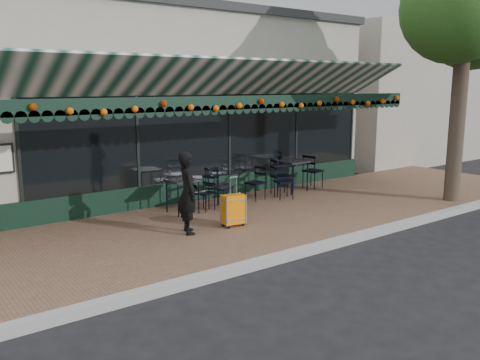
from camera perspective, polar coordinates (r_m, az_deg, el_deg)
ground at (r=8.71m, az=6.66°, el=-8.32°), size 80.00×80.00×0.00m
sidewalk at (r=10.16m, az=-1.14°, el=-5.03°), size 18.00×4.00×0.15m
curb at (r=8.63m, az=7.04°, el=-7.99°), size 18.00×0.16×0.15m
restaurant_building at (r=14.92m, az=-14.51°, el=8.22°), size 12.00×9.60×4.50m
neighbor_building_right at (r=23.33m, az=16.66°, el=9.20°), size 12.00×8.00×4.80m
woman at (r=9.21m, az=-5.86°, el=-1.41°), size 0.52×0.64×1.51m
suitcase at (r=9.69m, az=-0.75°, el=-3.37°), size 0.44×0.27×0.96m
cafe_table_a at (r=12.93m, az=5.96°, el=1.83°), size 0.63×0.63×0.78m
cafe_table_b at (r=10.70m, az=-6.50°, el=-0.30°), size 0.59×0.59×0.72m
chair_a_left at (r=11.91m, az=1.74°, el=-0.35°), size 0.45×0.45×0.79m
chair_a_right at (r=12.44m, az=4.65°, el=0.36°), size 0.56×0.56×0.91m
chair_a_front at (r=12.07m, az=4.95°, el=-0.22°), size 0.50×0.50×0.80m
chair_a_extra at (r=13.41m, az=8.19°, el=1.00°), size 0.52×0.52×0.89m
chair_b_left at (r=10.91m, az=-4.02°, el=-1.50°), size 0.48×0.48×0.75m
chair_b_right at (r=11.64m, az=-2.66°, el=-0.50°), size 0.55×0.55×0.84m
chair_b_front at (r=11.06m, az=-2.19°, el=-0.90°), size 0.61×0.61×0.92m
street_tree at (r=13.02m, az=24.29°, el=17.37°), size 3.27×2.82×6.00m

